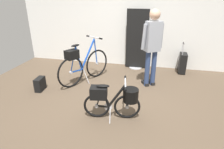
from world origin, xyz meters
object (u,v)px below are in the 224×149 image
floor_banner_stand (137,43)px  display_bike_left (82,64)px  visitor_near_wall (152,44)px  backpack_on_floor (40,84)px  folding_bike_foreground (115,99)px  rolling_suitcase (183,63)px

floor_banner_stand → display_bike_left: floor_banner_stand is taller
floor_banner_stand → visitor_near_wall: visitor_near_wall is taller
display_bike_left → visitor_near_wall: (1.58, 0.19, 0.53)m
backpack_on_floor → folding_bike_foreground: bearing=-19.3°
display_bike_left → backpack_on_floor: bearing=-142.1°
floor_banner_stand → rolling_suitcase: bearing=-3.9°
visitor_near_wall → display_bike_left: bearing=-173.0°
visitor_near_wall → folding_bike_foreground: bearing=-109.9°
folding_bike_foreground → rolling_suitcase: bearing=61.0°
display_bike_left → backpack_on_floor: 1.05m
folding_bike_foreground → backpack_on_floor: folding_bike_foreground is taller
display_bike_left → visitor_near_wall: size_ratio=0.79×
folding_bike_foreground → visitor_near_wall: (0.53, 1.46, 0.62)m
floor_banner_stand → visitor_near_wall: bearing=-67.5°
visitor_near_wall → floor_banner_stand: bearing=112.5°
display_bike_left → rolling_suitcase: display_bike_left is taller
rolling_suitcase → backpack_on_floor: 3.67m
backpack_on_floor → display_bike_left: bearing=37.9°
visitor_near_wall → rolling_suitcase: bearing=50.1°
display_bike_left → visitor_near_wall: visitor_near_wall is taller
visitor_near_wall → backpack_on_floor: size_ratio=5.76×
folding_bike_foreground → display_bike_left: size_ratio=0.71×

